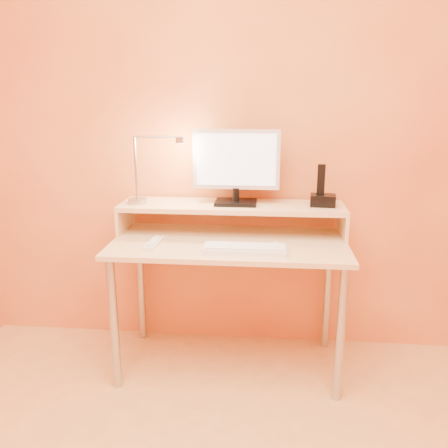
# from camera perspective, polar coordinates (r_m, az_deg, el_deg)

# --- Properties ---
(wall_back) EXTENTS (3.00, 0.04, 2.50)m
(wall_back) POSITION_cam_1_polar(r_m,az_deg,el_deg) (2.58, 1.29, 11.37)
(wall_back) COLOR #E1944C
(wall_back) RESTS_ON floor
(desk_leg_fl) EXTENTS (0.04, 0.04, 0.69)m
(desk_leg_fl) POSITION_cam_1_polar(r_m,az_deg,el_deg) (2.39, -13.46, -12.02)
(desk_leg_fl) COLOR #A5A4AD
(desk_leg_fl) RESTS_ON floor
(desk_leg_fr) EXTENTS (0.04, 0.04, 0.69)m
(desk_leg_fr) POSITION_cam_1_polar(r_m,az_deg,el_deg) (2.30, 14.22, -13.18)
(desk_leg_fr) COLOR #A5A4AD
(desk_leg_fr) RESTS_ON floor
(desk_leg_bl) EXTENTS (0.04, 0.04, 0.69)m
(desk_leg_bl) POSITION_cam_1_polar(r_m,az_deg,el_deg) (2.82, -10.23, -7.45)
(desk_leg_bl) COLOR #A5A4AD
(desk_leg_bl) RESTS_ON floor
(desk_leg_br) EXTENTS (0.04, 0.04, 0.69)m
(desk_leg_br) POSITION_cam_1_polar(r_m,az_deg,el_deg) (2.75, 12.70, -8.22)
(desk_leg_br) COLOR #A5A4AD
(desk_leg_br) RESTS_ON floor
(desk_lower) EXTENTS (1.20, 0.60, 0.02)m
(desk_lower) POSITION_cam_1_polar(r_m,az_deg,el_deg) (2.37, 0.65, -2.38)
(desk_lower) COLOR beige
(desk_lower) RESTS_ON floor
(shelf_riser_left) EXTENTS (0.02, 0.30, 0.14)m
(shelf_riser_left) POSITION_cam_1_polar(r_m,az_deg,el_deg) (2.60, -12.14, 0.73)
(shelf_riser_left) COLOR beige
(shelf_riser_left) RESTS_ON desk_lower
(shelf_riser_right) EXTENTS (0.02, 0.30, 0.14)m
(shelf_riser_right) POSITION_cam_1_polar(r_m,az_deg,el_deg) (2.52, 14.48, 0.08)
(shelf_riser_right) COLOR beige
(shelf_riser_right) RESTS_ON desk_lower
(desk_shelf) EXTENTS (1.20, 0.30, 0.02)m
(desk_shelf) POSITION_cam_1_polar(r_m,az_deg,el_deg) (2.47, 0.95, 2.21)
(desk_shelf) COLOR beige
(desk_shelf) RESTS_ON desk_lower
(monitor_foot) EXTENTS (0.22, 0.16, 0.02)m
(monitor_foot) POSITION_cam_1_polar(r_m,az_deg,el_deg) (2.47, 1.48, 2.69)
(monitor_foot) COLOR black
(monitor_foot) RESTS_ON desk_shelf
(monitor_neck) EXTENTS (0.04, 0.04, 0.07)m
(monitor_neck) POSITION_cam_1_polar(r_m,az_deg,el_deg) (2.46, 1.48, 3.69)
(monitor_neck) COLOR black
(monitor_neck) RESTS_ON monitor_foot
(monitor_panel) EXTENTS (0.46, 0.04, 0.31)m
(monitor_panel) POSITION_cam_1_polar(r_m,az_deg,el_deg) (2.44, 1.53, 8.00)
(monitor_panel) COLOR silver
(monitor_panel) RESTS_ON monitor_neck
(monitor_back) EXTENTS (0.41, 0.02, 0.26)m
(monitor_back) POSITION_cam_1_polar(r_m,az_deg,el_deg) (2.46, 1.57, 8.07)
(monitor_back) COLOR black
(monitor_back) RESTS_ON monitor_panel
(monitor_screen) EXTENTS (0.42, 0.01, 0.27)m
(monitor_screen) POSITION_cam_1_polar(r_m,az_deg,el_deg) (2.42, 1.50, 7.94)
(monitor_screen) COLOR white
(monitor_screen) RESTS_ON monitor_panel
(lamp_base) EXTENTS (0.10, 0.10, 0.02)m
(lamp_base) POSITION_cam_1_polar(r_m,az_deg,el_deg) (2.53, -10.66, 2.82)
(lamp_base) COLOR #A5A4AD
(lamp_base) RESTS_ON desk_shelf
(lamp_post) EXTENTS (0.01, 0.01, 0.33)m
(lamp_post) POSITION_cam_1_polar(r_m,az_deg,el_deg) (2.50, -10.86, 6.80)
(lamp_post) COLOR #A5A4AD
(lamp_post) RESTS_ON lamp_base
(lamp_arm) EXTENTS (0.24, 0.01, 0.01)m
(lamp_arm) POSITION_cam_1_polar(r_m,az_deg,el_deg) (2.45, -8.31, 10.64)
(lamp_arm) COLOR #A5A4AD
(lamp_arm) RESTS_ON lamp_post
(lamp_head) EXTENTS (0.04, 0.04, 0.03)m
(lamp_head) POSITION_cam_1_polar(r_m,az_deg,el_deg) (2.42, -5.49, 10.32)
(lamp_head) COLOR #A5A4AD
(lamp_head) RESTS_ON lamp_arm
(lamp_bulb) EXTENTS (0.03, 0.03, 0.00)m
(lamp_bulb) POSITION_cam_1_polar(r_m,az_deg,el_deg) (2.42, -5.48, 9.95)
(lamp_bulb) COLOR #FFEAC6
(lamp_bulb) RESTS_ON lamp_head
(phone_dock) EXTENTS (0.14, 0.11, 0.06)m
(phone_dock) POSITION_cam_1_polar(r_m,az_deg,el_deg) (2.47, 12.13, 2.88)
(phone_dock) COLOR black
(phone_dock) RESTS_ON desk_shelf
(phone_handset) EXTENTS (0.04, 0.03, 0.16)m
(phone_handset) POSITION_cam_1_polar(r_m,az_deg,el_deg) (2.45, 11.93, 5.40)
(phone_handset) COLOR black
(phone_handset) RESTS_ON phone_dock
(phone_led) EXTENTS (0.01, 0.00, 0.04)m
(phone_led) POSITION_cam_1_polar(r_m,az_deg,el_deg) (2.43, 13.32, 2.59)
(phone_led) COLOR blue
(phone_led) RESTS_ON phone_dock
(keyboard) EXTENTS (0.40, 0.13, 0.02)m
(keyboard) POSITION_cam_1_polar(r_m,az_deg,el_deg) (2.20, 2.57, -3.18)
(keyboard) COLOR silver
(keyboard) RESTS_ON desk_lower
(mouse) EXTENTS (0.06, 0.10, 0.03)m
(mouse) POSITION_cam_1_polar(r_m,az_deg,el_deg) (2.25, 6.37, -2.68)
(mouse) COLOR white
(mouse) RESTS_ON desk_lower
(remote_control) EXTENTS (0.06, 0.20, 0.02)m
(remote_control) POSITION_cam_1_polar(r_m,az_deg,el_deg) (2.33, -8.67, -2.35)
(remote_control) COLOR silver
(remote_control) RESTS_ON desk_lower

